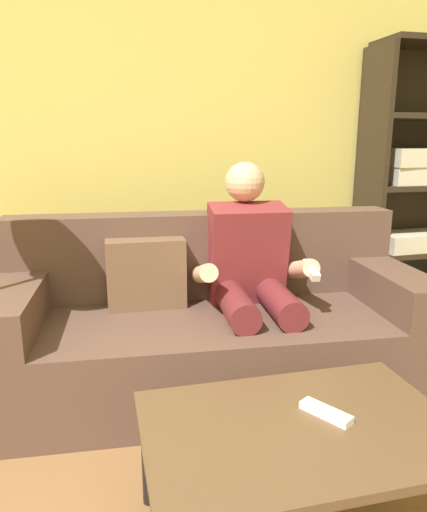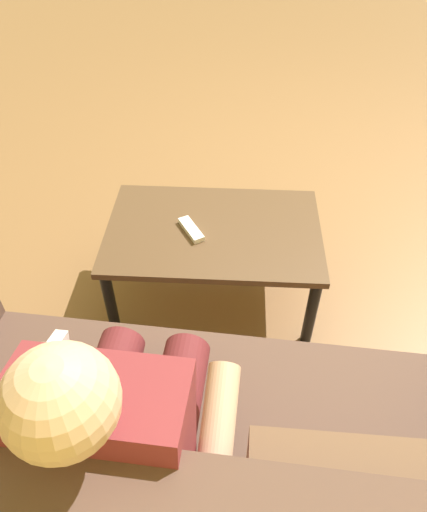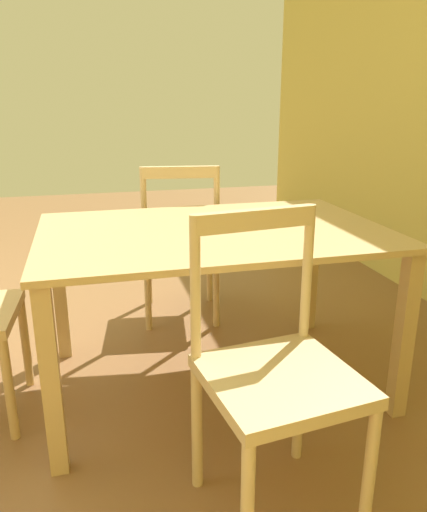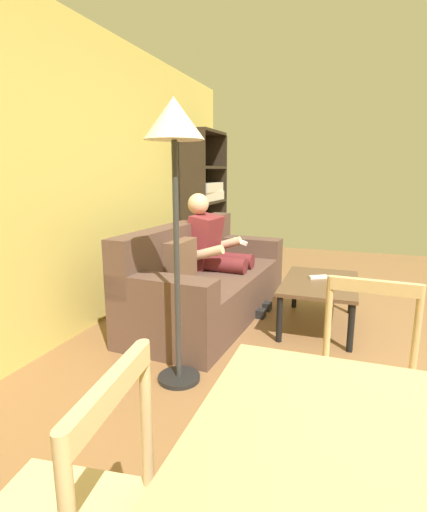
% 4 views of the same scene
% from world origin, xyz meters
% --- Properties ---
extents(ground_plane, '(9.04, 9.04, 0.00)m').
position_xyz_m(ground_plane, '(0.00, 0.00, 0.00)').
color(ground_plane, brown).
extents(couch, '(2.17, 0.99, 0.88)m').
position_xyz_m(couch, '(0.86, 1.84, 0.32)').
color(couch, brown).
rests_on(couch, ground_plane).
extents(person_lounging, '(0.61, 0.85, 1.15)m').
position_xyz_m(person_lounging, '(1.08, 1.81, 0.59)').
color(person_lounging, maroon).
rests_on(person_lounging, ground_plane).
extents(coffee_table, '(0.96, 0.63, 0.42)m').
position_xyz_m(coffee_table, '(0.90, 0.78, 0.37)').
color(coffee_table, brown).
rests_on(coffee_table, ground_plane).
extents(tv_remote, '(0.13, 0.17, 0.02)m').
position_xyz_m(tv_remote, '(0.99, 0.80, 0.43)').
color(tv_remote, white).
rests_on(tv_remote, coffee_table).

